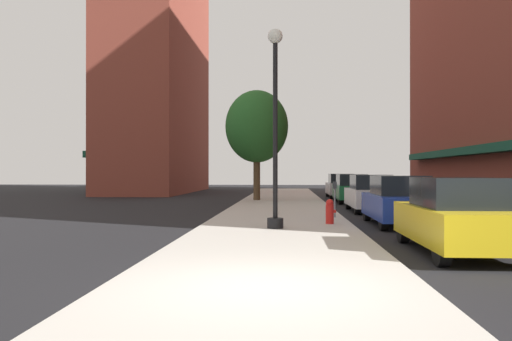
% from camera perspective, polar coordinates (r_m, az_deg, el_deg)
% --- Properties ---
extents(ground_plane, '(90.00, 90.00, 0.00)m').
position_cam_1_polar(ground_plane, '(25.69, 11.79, -4.14)').
color(ground_plane, black).
extents(sidewalk_slab, '(4.80, 50.00, 0.12)m').
position_cam_1_polar(sidewalk_slab, '(26.43, 2.84, -3.90)').
color(sidewalk_slab, '#B7B2A8').
rests_on(sidewalk_slab, ground).
extents(building_far_background, '(6.80, 18.00, 21.61)m').
position_cam_1_polar(building_far_background, '(46.67, -10.78, 10.96)').
color(building_far_background, brown).
rests_on(building_far_background, ground).
extents(lamppost, '(0.48, 0.48, 5.90)m').
position_cam_1_polar(lamppost, '(15.11, 2.17, 5.23)').
color(lamppost, black).
rests_on(lamppost, sidewalk_slab).
extents(fire_hydrant, '(0.33, 0.26, 0.79)m').
position_cam_1_polar(fire_hydrant, '(16.53, 8.26, -4.54)').
color(fire_hydrant, red).
rests_on(fire_hydrant, sidewalk_slab).
extents(parking_meter_near, '(0.14, 0.09, 1.31)m').
position_cam_1_polar(parking_meter_near, '(18.84, 8.80, -2.69)').
color(parking_meter_near, slate).
rests_on(parking_meter_near, sidewalk_slab).
extents(tree_near, '(3.73, 3.73, 6.52)m').
position_cam_1_polar(tree_near, '(30.35, 0.09, 4.91)').
color(tree_near, '#4C3823').
rests_on(tree_near, sidewalk_slab).
extents(car_yellow, '(1.80, 4.30, 1.66)m').
position_cam_1_polar(car_yellow, '(11.95, 21.52, -4.82)').
color(car_yellow, black).
rests_on(car_yellow, ground).
extents(car_blue, '(1.80, 4.30, 1.66)m').
position_cam_1_polar(car_blue, '(17.57, 15.64, -3.33)').
color(car_blue, black).
rests_on(car_blue, ground).
extents(car_white, '(1.80, 4.30, 1.66)m').
position_cam_1_polar(car_white, '(23.28, 12.64, -2.56)').
color(car_white, black).
rests_on(car_white, ground).
extents(car_green, '(1.80, 4.30, 1.66)m').
position_cam_1_polar(car_green, '(29.90, 10.61, -2.03)').
color(car_green, black).
rests_on(car_green, ground).
extents(car_silver, '(1.80, 4.30, 1.66)m').
position_cam_1_polar(car_silver, '(35.67, 9.46, -1.73)').
color(car_silver, black).
rests_on(car_silver, ground).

